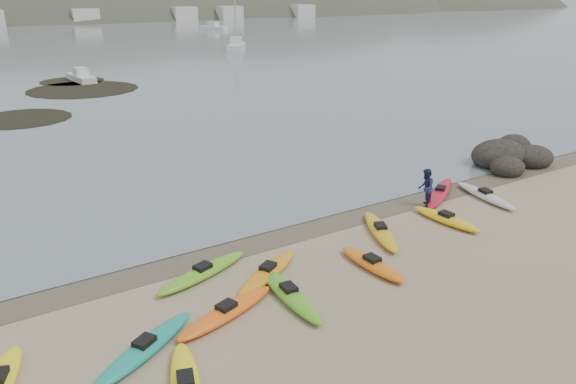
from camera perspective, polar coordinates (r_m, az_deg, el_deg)
ground at (r=22.40m, az=-0.00°, el=-3.61°), size 600.00×600.00×0.00m
wet_sand at (r=22.17m, az=0.43°, el=-3.86°), size 60.00×60.00×0.00m
kayaks at (r=19.18m, az=3.15°, el=-7.33°), size 21.84×9.25×0.34m
person_east at (r=24.94m, az=13.81°, el=0.40°), size 1.05×1.01×1.70m
rock_cluster at (r=32.72m, az=21.56°, el=3.05°), size 5.14×3.75×1.66m
kelp_mats at (r=55.15m, az=-21.49°, el=9.27°), size 15.70×22.90×0.04m
far_hills at (r=218.56m, az=-20.02°, el=12.24°), size 550.00×135.00×80.00m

